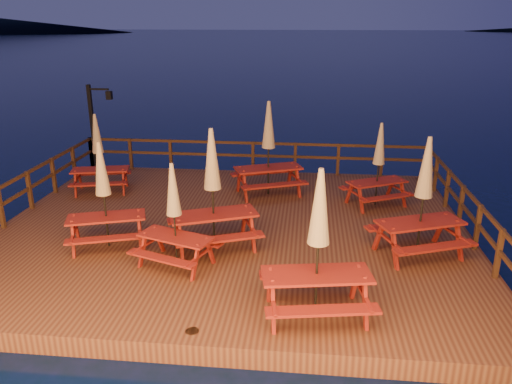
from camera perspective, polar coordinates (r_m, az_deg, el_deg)
ground at (r=13.14m, az=-2.71°, el=-5.56°), size 500.00×500.00×0.00m
deck at (r=13.05m, az=-2.72°, el=-4.77°), size 12.00×10.00×0.40m
deck_piles at (r=13.27m, az=-2.69°, el=-6.74°), size 11.44×9.44×1.40m
railing at (r=14.36m, az=-1.72°, el=1.63°), size 11.80×9.75×1.10m
lamp_post at (r=18.18m, az=-17.78°, el=7.84°), size 0.85×0.18×3.00m
picnic_table_0 at (r=11.93m, az=-17.02°, el=-0.19°), size 2.13×1.93×2.52m
picnic_table_1 at (r=11.52m, az=18.58°, el=-0.41°), size 2.37×2.18×2.75m
picnic_table_2 at (r=15.93m, az=-17.58°, el=4.37°), size 1.98×1.76×2.43m
picnic_table_3 at (r=11.33m, az=-4.98°, el=0.49°), size 2.47×2.27×2.85m
picnic_table_4 at (r=10.67m, az=-9.33°, el=-2.48°), size 1.98×1.80×2.32m
picnic_table_5 at (r=8.74m, az=7.11°, el=-5.72°), size 2.18×1.90×2.77m
picnic_table_6 at (r=14.90m, az=1.44°, el=5.15°), size 2.46×2.27×2.85m
picnic_table_7 at (r=14.47m, az=13.83°, el=3.20°), size 2.12×1.99×2.40m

